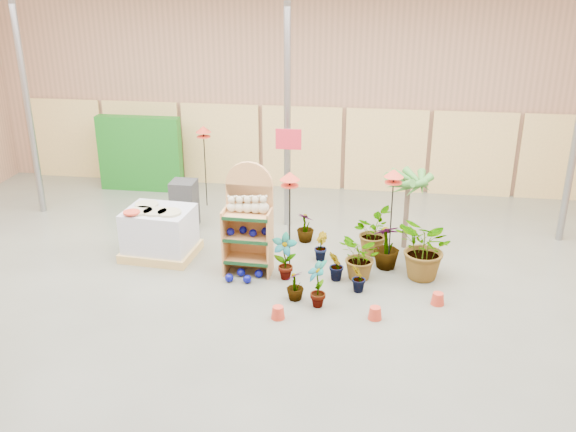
{
  "coord_description": "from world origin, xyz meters",
  "views": [
    {
      "loc": [
        1.79,
        -8.9,
        5.22
      ],
      "look_at": [
        0.3,
        1.5,
        1.0
      ],
      "focal_mm": 40.0,
      "sensor_mm": 36.0,
      "label": 1
    }
  ],
  "objects_px": {
    "display_shelf": "(249,222)",
    "potted_plant_2": "(361,257)",
    "pallet_stack": "(160,233)",
    "bird_table_front": "(290,180)"
  },
  "relations": [
    {
      "from": "display_shelf",
      "to": "potted_plant_2",
      "type": "distance_m",
      "value": 2.06
    },
    {
      "from": "display_shelf",
      "to": "pallet_stack",
      "type": "bearing_deg",
      "value": 171.15
    },
    {
      "from": "bird_table_front",
      "to": "potted_plant_2",
      "type": "bearing_deg",
      "value": 1.44
    },
    {
      "from": "bird_table_front",
      "to": "potted_plant_2",
      "type": "xyz_separation_m",
      "value": [
        1.25,
        0.03,
        -1.36
      ]
    },
    {
      "from": "display_shelf",
      "to": "bird_table_front",
      "type": "xyz_separation_m",
      "value": [
        0.74,
        -0.14,
        0.87
      ]
    },
    {
      "from": "bird_table_front",
      "to": "pallet_stack",
      "type": "bearing_deg",
      "value": 169.31
    },
    {
      "from": "pallet_stack",
      "to": "potted_plant_2",
      "type": "relative_size",
      "value": 1.64
    },
    {
      "from": "bird_table_front",
      "to": "potted_plant_2",
      "type": "distance_m",
      "value": 1.85
    },
    {
      "from": "display_shelf",
      "to": "pallet_stack",
      "type": "relative_size",
      "value": 1.44
    },
    {
      "from": "display_shelf",
      "to": "potted_plant_2",
      "type": "bearing_deg",
      "value": -1.26
    }
  ]
}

